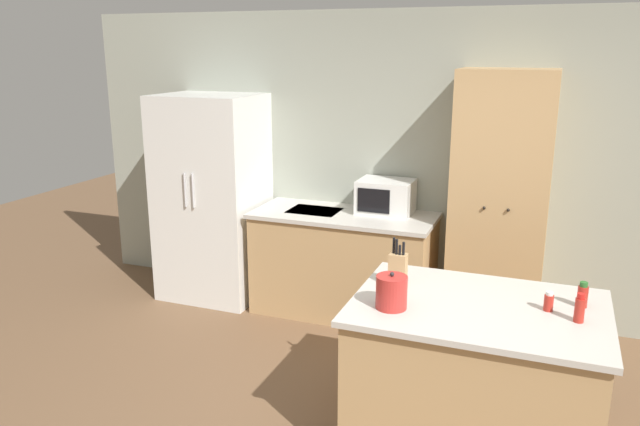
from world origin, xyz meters
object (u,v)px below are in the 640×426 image
(spice_bottle_tall_dark, at_px, (549,302))
(spice_bottle_amber_oil, at_px, (580,309))
(refrigerator, at_px, (212,198))
(kettle, at_px, (391,292))
(knife_block, at_px, (398,269))
(pantry_cabinet, at_px, (499,206))
(microwave, at_px, (386,197))
(spice_bottle_short_red, at_px, (583,295))

(spice_bottle_tall_dark, xyz_separation_m, spice_bottle_amber_oil, (0.15, -0.09, 0.02))
(refrigerator, relative_size, kettle, 8.98)
(knife_block, distance_m, spice_bottle_tall_dark, 0.87)
(pantry_cabinet, bearing_deg, knife_block, -106.28)
(pantry_cabinet, bearing_deg, spice_bottle_tall_dark, -74.95)
(knife_block, bearing_deg, spice_bottle_amber_oil, -9.14)
(microwave, relative_size, spice_bottle_short_red, 3.14)
(pantry_cabinet, distance_m, kettle, 1.89)
(pantry_cabinet, height_order, knife_block, pantry_cabinet)
(spice_bottle_short_red, bearing_deg, pantry_cabinet, 112.29)
(pantry_cabinet, relative_size, microwave, 4.65)
(spice_bottle_short_red, relative_size, kettle, 0.70)
(knife_block, height_order, spice_bottle_short_red, knife_block)
(knife_block, distance_m, spice_bottle_amber_oil, 1.03)
(knife_block, xyz_separation_m, spice_bottle_tall_dark, (0.86, -0.07, -0.06))
(spice_bottle_tall_dark, bearing_deg, pantry_cabinet, 105.05)
(pantry_cabinet, distance_m, microwave, 0.95)
(pantry_cabinet, xyz_separation_m, spice_bottle_short_red, (0.60, -1.45, -0.11))
(microwave, height_order, spice_bottle_tall_dark, microwave)
(spice_bottle_tall_dark, height_order, spice_bottle_amber_oil, spice_bottle_amber_oil)
(spice_bottle_amber_oil, relative_size, kettle, 0.76)
(pantry_cabinet, bearing_deg, spice_bottle_amber_oil, -70.94)
(spice_bottle_tall_dark, height_order, kettle, kettle)
(pantry_cabinet, bearing_deg, kettle, -101.90)
(knife_block, bearing_deg, spice_bottle_short_red, 2.95)
(refrigerator, xyz_separation_m, microwave, (1.61, 0.16, 0.11))
(refrigerator, relative_size, pantry_cabinet, 0.88)
(spice_bottle_tall_dark, bearing_deg, spice_bottle_short_red, 35.38)
(knife_block, relative_size, spice_bottle_short_red, 2.03)
(knife_block, xyz_separation_m, spice_bottle_short_red, (1.04, 0.05, -0.04))
(knife_block, relative_size, spice_bottle_tall_dark, 2.69)
(microwave, height_order, spice_bottle_amber_oil, microwave)
(pantry_cabinet, relative_size, spice_bottle_short_red, 14.58)
(refrigerator, relative_size, spice_bottle_short_red, 12.87)
(refrigerator, bearing_deg, knife_block, -33.52)
(knife_block, height_order, spice_bottle_amber_oil, knife_block)
(microwave, relative_size, knife_block, 1.55)
(knife_block, relative_size, spice_bottle_amber_oil, 1.87)
(microwave, bearing_deg, spice_bottle_tall_dark, -50.01)
(refrigerator, height_order, spice_bottle_tall_dark, refrigerator)
(spice_bottle_amber_oil, bearing_deg, refrigerator, 153.47)
(knife_block, bearing_deg, spice_bottle_tall_dark, -4.56)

